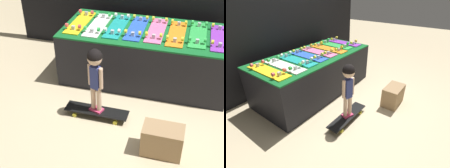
{
  "view_description": "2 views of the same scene",
  "coord_description": "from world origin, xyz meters",
  "views": [
    {
      "loc": [
        0.58,
        -3.08,
        2.44
      ],
      "look_at": [
        -0.23,
        -0.2,
        0.38
      ],
      "focal_mm": 50.0,
      "sensor_mm": 36.0,
      "label": 1
    },
    {
      "loc": [
        -2.09,
        -1.48,
        1.74
      ],
      "look_at": [
        -0.21,
        -0.08,
        0.46
      ],
      "focal_mm": 28.0,
      "sensor_mm": 36.0,
      "label": 2
    }
  ],
  "objects": [
    {
      "name": "child",
      "position": [
        -0.38,
        -0.37,
        0.66
      ],
      "size": [
        0.19,
        0.16,
        0.81
      ],
      "rotation": [
        0.0,
        0.0,
        -0.3
      ],
      "color": "#E03D6B",
      "rests_on": "skateboard_on_floor"
    },
    {
      "name": "skateboard_teal_on_rack",
      "position": [
        -0.39,
        0.62,
        0.74
      ],
      "size": [
        0.21,
        0.76,
        0.09
      ],
      "color": "teal",
      "rests_on": "display_rack"
    },
    {
      "name": "ground_plane",
      "position": [
        0.0,
        0.0,
        0.0
      ],
      "size": [
        16.0,
        16.0,
        0.0
      ],
      "primitive_type": "plane",
      "color": "beige"
    },
    {
      "name": "skateboard_green_on_rack",
      "position": [
        0.65,
        0.65,
        0.74
      ],
      "size": [
        0.21,
        0.76,
        0.09
      ],
      "color": "green",
      "rests_on": "display_rack"
    },
    {
      "name": "skateboard_pink_on_rack",
      "position": [
        0.13,
        0.64,
        0.74
      ],
      "size": [
        0.21,
        0.76,
        0.09
      ],
      "color": "pink",
      "rests_on": "display_rack"
    },
    {
      "name": "skateboard_white_on_rack",
      "position": [
        -0.65,
        0.59,
        0.74
      ],
      "size": [
        0.21,
        0.76,
        0.09
      ],
      "color": "white",
      "rests_on": "display_rack"
    },
    {
      "name": "skateboard_orange_on_rack",
      "position": [
        0.39,
        0.61,
        0.74
      ],
      "size": [
        0.21,
        0.76,
        0.09
      ],
      "color": "orange",
      "rests_on": "display_rack"
    },
    {
      "name": "storage_box",
      "position": [
        0.45,
        -0.73,
        0.16
      ],
      "size": [
        0.42,
        0.25,
        0.33
      ],
      "color": "#A37F56",
      "rests_on": "ground_plane"
    },
    {
      "name": "skateboard_blue_on_rack",
      "position": [
        -0.13,
        0.63,
        0.74
      ],
      "size": [
        0.21,
        0.76,
        0.09
      ],
      "color": "blue",
      "rests_on": "display_rack"
    },
    {
      "name": "back_wall",
      "position": [
        0.0,
        1.37,
        1.23
      ],
      "size": [
        4.44,
        0.1,
        2.46
      ],
      "color": "black",
      "rests_on": "ground_plane"
    },
    {
      "name": "skateboard_yellow_on_rack",
      "position": [
        -0.91,
        0.61,
        0.74
      ],
      "size": [
        0.21,
        0.76,
        0.09
      ],
      "color": "yellow",
      "rests_on": "display_rack"
    },
    {
      "name": "skateboard_purple_on_rack",
      "position": [
        0.91,
        0.62,
        0.74
      ],
      "size": [
        0.21,
        0.76,
        0.09
      ],
      "color": "purple",
      "rests_on": "display_rack"
    },
    {
      "name": "display_rack",
      "position": [
        0.0,
        0.62,
        0.36
      ],
      "size": [
        2.18,
        0.99,
        0.73
      ],
      "color": "black",
      "rests_on": "ground_plane"
    },
    {
      "name": "skateboard_on_floor",
      "position": [
        -0.38,
        -0.37,
        0.07
      ],
      "size": [
        0.76,
        0.19,
        0.09
      ],
      "color": "black",
      "rests_on": "ground_plane"
    }
  ]
}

